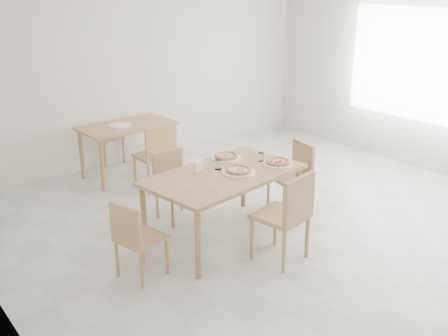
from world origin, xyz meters
TOP-DOWN VIEW (x-y plane):
  - room at (2.98, 0.30)m, footprint 7.28×7.00m
  - main_table at (-0.69, 0.54)m, footprint 1.79×1.18m
  - chair_south at (-0.52, -0.24)m, footprint 0.53×0.53m
  - chair_north at (-0.84, 1.32)m, footprint 0.40×0.40m
  - chair_west at (-1.85, 0.38)m, footprint 0.47×0.47m
  - chair_east at (0.45, 0.63)m, footprint 0.49×0.49m
  - plate_margherita at (-0.40, 0.89)m, footprint 0.34×0.34m
  - plate_mushroom at (-0.57, 0.45)m, footprint 0.35×0.35m
  - plate_pepperoni at (-0.07, 0.39)m, footprint 0.32×0.32m
  - pizza_margherita at (-0.40, 0.89)m, footprint 0.27×0.27m
  - pizza_mushroom at (-0.57, 0.45)m, footprint 0.34×0.34m
  - pizza_pepperoni at (-0.07, 0.39)m, footprint 0.34×0.34m
  - tumbler_a at (-0.14, 0.60)m, footprint 0.07×0.07m
  - tumbler_b at (-0.67, 0.67)m, footprint 0.08×0.08m
  - napkin_holder at (-0.90, 0.71)m, footprint 0.12×0.08m
  - fork_a at (-1.24, 0.40)m, footprint 0.04×0.19m
  - fork_b at (-1.03, 0.23)m, footprint 0.05×0.17m
  - second_table at (-0.58, 2.90)m, footprint 1.32×0.79m
  - chair_back_s at (-0.55, 2.17)m, footprint 0.45×0.45m
  - chair_back_n at (-0.58, 3.65)m, footprint 0.42×0.42m
  - plate_empty at (-0.69, 2.88)m, footprint 0.32×0.32m

SIDE VIEW (x-z plane):
  - chair_back_n at x=-0.58m, z-range 0.06..0.84m
  - chair_west at x=-1.85m, z-range 0.06..0.84m
  - chair_north at x=-0.84m, z-range 0.06..0.86m
  - chair_east at x=0.45m, z-range 0.07..0.90m
  - chair_back_s at x=-0.55m, z-range 0.07..0.97m
  - chair_south at x=-0.52m, z-range 0.07..1.00m
  - second_table at x=-0.58m, z-range 0.28..1.03m
  - main_table at x=-0.69m, z-range 0.30..1.05m
  - fork_a at x=-1.24m, z-range 0.75..0.76m
  - fork_b at x=-1.03m, z-range 0.75..0.76m
  - plate_margherita at x=-0.40m, z-range 0.75..0.77m
  - plate_mushroom at x=-0.57m, z-range 0.75..0.77m
  - plate_pepperoni at x=-0.07m, z-range 0.75..0.77m
  - plate_empty at x=-0.69m, z-range 0.75..0.77m
  - pizza_margherita at x=-0.40m, z-range 0.76..0.80m
  - pizza_mushroom at x=-0.57m, z-range 0.76..0.80m
  - pizza_pepperoni at x=-0.07m, z-range 0.77..0.80m
  - tumbler_a at x=-0.14m, z-range 0.75..0.84m
  - tumbler_b at x=-0.67m, z-range 0.75..0.85m
  - napkin_holder at x=-0.90m, z-range 0.75..0.88m
  - room at x=2.98m, z-range -2.00..5.00m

